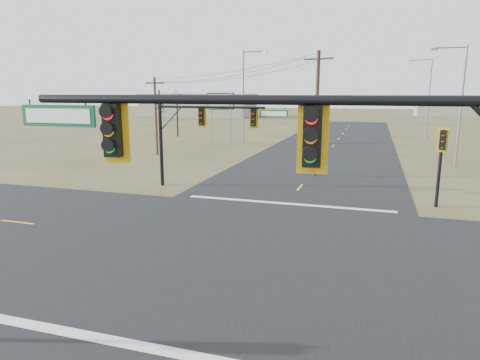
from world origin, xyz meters
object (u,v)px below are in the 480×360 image
(mast_arm_far, at_px, (206,123))
(streetlight_a, at_px, (459,100))
(highway_sign, at_px, (221,108))
(mast_arm_near, at_px, (322,171))
(pedestal_signal_ne, at_px, (442,149))
(utility_pole_near, at_px, (317,112))
(bare_tree_a, at_px, (160,105))
(streetlight_b, at_px, (427,94))
(bare_tree_b, at_px, (177,97))
(streetlight_c, at_px, (245,92))
(utility_pole_far, at_px, (156,114))

(mast_arm_far, bearing_deg, streetlight_a, 30.86)
(highway_sign, bearing_deg, mast_arm_near, -91.51)
(pedestal_signal_ne, relative_size, utility_pole_near, 0.48)
(mast_arm_near, relative_size, bare_tree_a, 1.72)
(highway_sign, xyz_separation_m, streetlight_b, (24.87, 13.35, 1.63))
(streetlight_b, bearing_deg, streetlight_a, -67.67)
(mast_arm_near, bearing_deg, streetlight_a, 67.49)
(bare_tree_a, bearing_deg, pedestal_signal_ne, -37.35)
(pedestal_signal_ne, relative_size, bare_tree_a, 0.75)
(bare_tree_b, bearing_deg, streetlight_c, -22.30)
(mast_arm_near, bearing_deg, streetlight_c, 98.64)
(bare_tree_a, distance_m, bare_tree_b, 10.00)
(streetlight_c, relative_size, bare_tree_b, 1.60)
(pedestal_signal_ne, xyz_separation_m, streetlight_c, (-19.08, 26.49, 3.09))
(utility_pole_near, xyz_separation_m, bare_tree_b, (-22.99, 24.15, 0.84))
(utility_pole_far, distance_m, bare_tree_b, 18.58)
(mast_arm_near, bearing_deg, utility_pole_far, 113.04)
(mast_arm_far, bearing_deg, pedestal_signal_ne, -12.41)
(mast_arm_far, bearing_deg, bare_tree_a, 114.75)
(streetlight_c, bearing_deg, mast_arm_far, -55.08)
(utility_pole_near, bearing_deg, streetlight_c, 120.36)
(utility_pole_far, relative_size, streetlight_c, 0.69)
(mast_arm_far, xyz_separation_m, bare_tree_b, (-16.70, 30.58, 1.33))
(bare_tree_a, xyz_separation_m, bare_tree_b, (-2.41, 9.66, 0.92))
(streetlight_c, height_order, bare_tree_b, streetlight_c)
(utility_pole_far, height_order, streetlight_c, streetlight_c)
(mast_arm_far, relative_size, streetlight_c, 0.78)
(streetlight_a, height_order, bare_tree_b, streetlight_a)
(mast_arm_near, distance_m, utility_pole_near, 25.14)
(streetlight_c, bearing_deg, mast_arm_near, -47.89)
(mast_arm_far, xyz_separation_m, streetlight_c, (-5.07, 25.81, 2.02))
(highway_sign, relative_size, bare_tree_b, 0.88)
(mast_arm_near, relative_size, streetlight_b, 0.96)
(highway_sign, xyz_separation_m, streetlight_c, (2.74, 1.34, 1.95))
(bare_tree_a, bearing_deg, bare_tree_b, 104.00)
(streetlight_b, relative_size, streetlight_c, 0.95)
(utility_pole_far, xyz_separation_m, bare_tree_b, (-6.02, 17.50, 1.56))
(streetlight_b, bearing_deg, mast_arm_far, -92.16)
(mast_arm_near, xyz_separation_m, streetlight_b, (7.47, 56.32, 1.08))
(streetlight_c, bearing_deg, streetlight_a, -2.92)
(utility_pole_near, distance_m, bare_tree_b, 33.36)
(mast_arm_far, height_order, pedestal_signal_ne, mast_arm_far)
(highway_sign, height_order, bare_tree_a, highway_sign)
(streetlight_b, bearing_deg, highway_sign, -129.66)
(mast_arm_far, distance_m, bare_tree_a, 25.34)
(pedestal_signal_ne, distance_m, streetlight_c, 32.79)
(pedestal_signal_ne, relative_size, streetlight_c, 0.40)
(pedestal_signal_ne, distance_m, utility_pole_far, 28.28)
(utility_pole_near, xyz_separation_m, streetlight_a, (10.86, 8.20, 0.87))
(pedestal_signal_ne, bearing_deg, bare_tree_b, 144.79)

